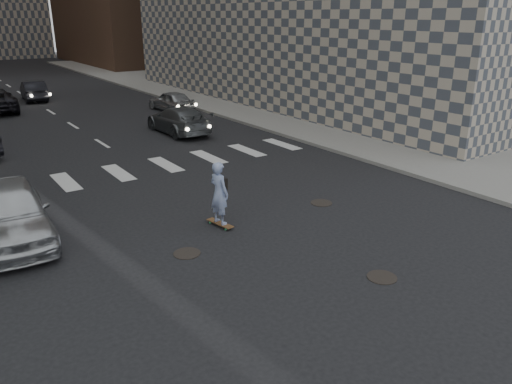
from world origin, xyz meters
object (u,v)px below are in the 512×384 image
(traffic_car_b, at_px, (178,120))
(traffic_car_d, at_px, (171,101))
(skateboarder, at_px, (219,193))
(traffic_car_e, at_px, (34,91))
(silver_sedan, at_px, (10,212))

(traffic_car_b, bearing_deg, traffic_car_d, -112.32)
(traffic_car_b, bearing_deg, skateboarder, 69.13)
(traffic_car_b, distance_m, traffic_car_e, 15.88)
(silver_sedan, bearing_deg, traffic_car_e, 80.90)
(traffic_car_b, height_order, traffic_car_d, traffic_car_b)
(silver_sedan, height_order, traffic_car_e, silver_sedan)
(traffic_car_d, bearing_deg, traffic_car_b, 60.75)
(silver_sedan, distance_m, traffic_car_b, 13.38)
(silver_sedan, distance_m, traffic_car_e, 25.41)
(traffic_car_e, bearing_deg, traffic_car_b, 108.94)
(skateboarder, distance_m, traffic_car_b, 12.56)
(skateboarder, xyz_separation_m, traffic_car_b, (4.44, 11.74, -0.34))
(skateboarder, height_order, silver_sedan, skateboarder)
(traffic_car_b, bearing_deg, silver_sedan, 44.26)
(skateboarder, height_order, traffic_car_b, skateboarder)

